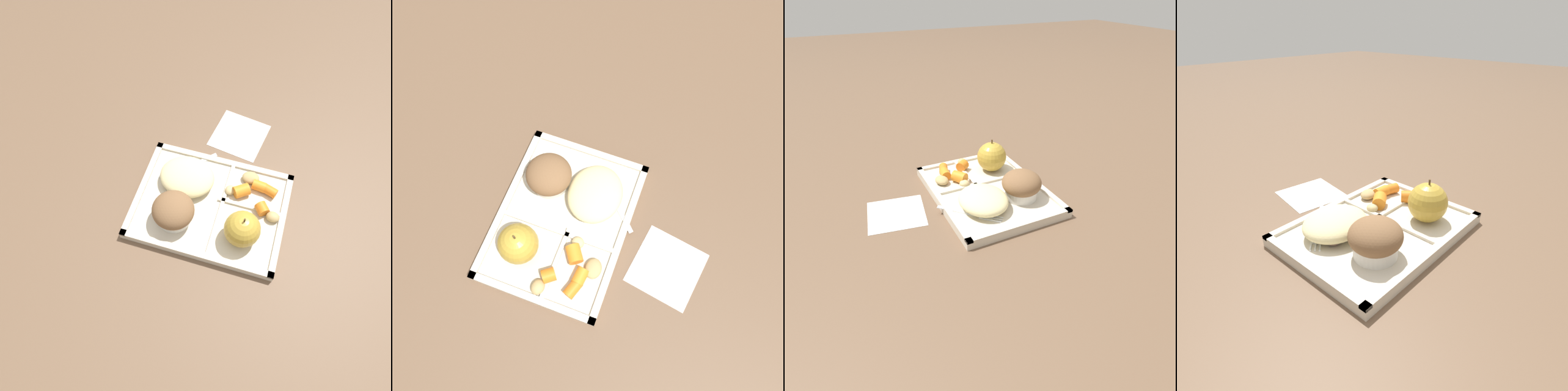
% 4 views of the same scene
% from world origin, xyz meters
% --- Properties ---
extents(ground, '(6.00, 6.00, 0.00)m').
position_xyz_m(ground, '(0.00, 0.00, 0.00)').
color(ground, brown).
extents(lunch_tray, '(0.33, 0.25, 0.02)m').
position_xyz_m(lunch_tray, '(-0.00, -0.00, 0.01)').
color(lunch_tray, beige).
rests_on(lunch_tray, ground).
extents(green_apple, '(0.08, 0.08, 0.08)m').
position_xyz_m(green_apple, '(-0.08, 0.05, 0.05)').
color(green_apple, '#B79333').
rests_on(green_apple, lunch_tray).
extents(bran_muffin, '(0.09, 0.09, 0.07)m').
position_xyz_m(bran_muffin, '(0.07, 0.05, 0.05)').
color(bran_muffin, silver).
rests_on(bran_muffin, lunch_tray).
extents(carrot_slice_tilted, '(0.04, 0.04, 0.03)m').
position_xyz_m(carrot_slice_tilted, '(-0.06, -0.05, 0.03)').
color(carrot_slice_tilted, orange).
rests_on(carrot_slice_tilted, lunch_tray).
extents(carrot_slice_near_corner, '(0.04, 0.03, 0.02)m').
position_xyz_m(carrot_slice_near_corner, '(-0.12, -0.07, 0.03)').
color(carrot_slice_near_corner, orange).
rests_on(carrot_slice_near_corner, lunch_tray).
extents(carrot_slice_diagonal, '(0.03, 0.03, 0.02)m').
position_xyz_m(carrot_slice_diagonal, '(-0.09, -0.07, 0.03)').
color(carrot_slice_diagonal, orange).
rests_on(carrot_slice_diagonal, lunch_tray).
extents(carrot_slice_large, '(0.03, 0.03, 0.03)m').
position_xyz_m(carrot_slice_large, '(-0.11, -0.02, 0.03)').
color(carrot_slice_large, orange).
rests_on(carrot_slice_large, lunch_tray).
extents(potato_chunk_golden, '(0.03, 0.03, 0.02)m').
position_xyz_m(potato_chunk_golden, '(-0.03, -0.04, 0.02)').
color(potato_chunk_golden, tan).
rests_on(potato_chunk_golden, lunch_tray).
extents(potato_chunk_small, '(0.03, 0.03, 0.02)m').
position_xyz_m(potato_chunk_small, '(-0.14, -0.01, 0.03)').
color(potato_chunk_small, tan).
rests_on(potato_chunk_small, lunch_tray).
extents(potato_chunk_corner, '(0.04, 0.04, 0.02)m').
position_xyz_m(potato_chunk_corner, '(-0.07, -0.09, 0.02)').
color(potato_chunk_corner, tan).
rests_on(potato_chunk_corner, lunch_tray).
extents(egg_noodle_pile, '(0.12, 0.11, 0.04)m').
position_xyz_m(egg_noodle_pile, '(0.07, -0.04, 0.04)').
color(egg_noodle_pile, beige).
rests_on(egg_noodle_pile, lunch_tray).
extents(meatball_side, '(0.03, 0.03, 0.03)m').
position_xyz_m(meatball_side, '(0.07, -0.05, 0.03)').
color(meatball_side, brown).
rests_on(meatball_side, lunch_tray).
extents(meatball_front, '(0.03, 0.03, 0.03)m').
position_xyz_m(meatball_front, '(0.09, -0.02, 0.03)').
color(meatball_front, brown).
rests_on(meatball_front, lunch_tray).
extents(meatball_center, '(0.04, 0.04, 0.04)m').
position_xyz_m(meatball_center, '(0.08, -0.05, 0.03)').
color(meatball_center, '#755B4C').
rests_on(meatball_center, lunch_tray).
extents(meatball_back, '(0.03, 0.03, 0.03)m').
position_xyz_m(meatball_back, '(0.05, -0.05, 0.03)').
color(meatball_back, brown).
rests_on(meatball_back, lunch_tray).
extents(plastic_fork, '(0.11, 0.11, 0.00)m').
position_xyz_m(plastic_fork, '(0.08, -0.07, 0.02)').
color(plastic_fork, white).
rests_on(plastic_fork, lunch_tray).
extents(paper_napkin, '(0.14, 0.14, 0.00)m').
position_xyz_m(paper_napkin, '(-0.02, -0.22, 0.00)').
color(paper_napkin, white).
rests_on(paper_napkin, ground).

